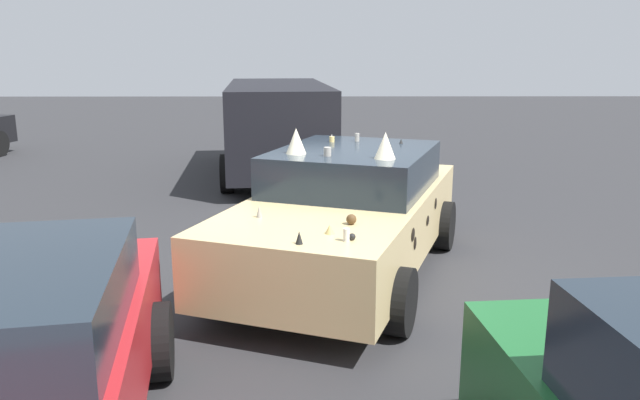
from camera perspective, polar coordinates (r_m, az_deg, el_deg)
name	(u,v)px	position (r m, az deg, el deg)	size (l,w,h in m)	color
ground_plane	(345,274)	(7.37, 2.35, -6.82)	(60.00, 60.00, 0.00)	#2D2D30
art_car_decorated	(347,212)	(7.20, 2.55, -1.11)	(4.75, 3.23, 1.74)	#D8BC7F
parked_van_behind_left	(278,124)	(13.06, -3.92, 7.03)	(5.47, 2.61, 1.92)	black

